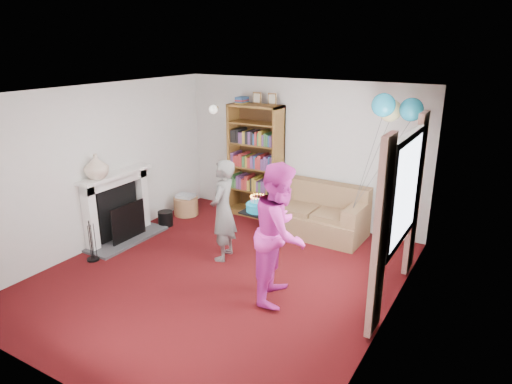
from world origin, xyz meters
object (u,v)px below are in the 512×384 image
Objects in this scene: birthday_cake at (258,207)px; sofa at (318,215)px; person_magenta at (280,233)px; bookcase at (256,162)px; person_striped at (223,210)px.

sofa is at bearing 89.32° from birthday_cake.
person_magenta is (0.38, -2.12, 0.56)m from sofa.
person_magenta reaches higher than sofa.
bookcase is 1.50× the size of person_striped.
person_striped is at bearing -116.82° from sofa.
bookcase is 1.42× the size of sofa.
sofa is 2.23m from person_magenta.
person_magenta is at bearing -20.99° from birthday_cake.
bookcase reaches higher than person_striped.
bookcase is at bearing 120.99° from birthday_cake.
person_striped is 1.34m from person_magenta.
birthday_cake is (-0.41, 0.16, 0.20)m from person_magenta.
person_striped is (-0.84, -1.58, 0.43)m from sofa.
person_striped is 4.07× the size of birthday_cake.
bookcase is 1.29× the size of person_magenta.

